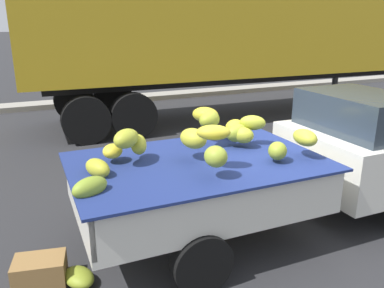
{
  "coord_description": "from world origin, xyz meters",
  "views": [
    {
      "loc": [
        -3.04,
        -4.11,
        2.64
      ],
      "look_at": [
        -1.24,
        -0.09,
        1.26
      ],
      "focal_mm": 36.71,
      "sensor_mm": 36.0,
      "label": 1
    }
  ],
  "objects_px": {
    "semi_trailer": "(245,25)",
    "produce_crate": "(40,271)",
    "pickup_truck": "(331,153)",
    "fallen_banana_bunch_near_tailgate": "(79,277)"
  },
  "relations": [
    {
      "from": "pickup_truck",
      "to": "produce_crate",
      "type": "height_order",
      "value": "pickup_truck"
    },
    {
      "from": "semi_trailer",
      "to": "fallen_banana_bunch_near_tailgate",
      "type": "relative_size",
      "value": 30.3
    },
    {
      "from": "pickup_truck",
      "to": "produce_crate",
      "type": "xyz_separation_m",
      "value": [
        -3.87,
        -0.05,
        -0.75
      ]
    },
    {
      "from": "produce_crate",
      "to": "pickup_truck",
      "type": "bearing_deg",
      "value": 0.69
    },
    {
      "from": "semi_trailer",
      "to": "produce_crate",
      "type": "xyz_separation_m",
      "value": [
        -5.99,
        -5.87,
        -2.39
      ]
    },
    {
      "from": "pickup_truck",
      "to": "semi_trailer",
      "type": "height_order",
      "value": "semi_trailer"
    },
    {
      "from": "fallen_banana_bunch_near_tailgate",
      "to": "produce_crate",
      "type": "distance_m",
      "value": 0.41
    },
    {
      "from": "semi_trailer",
      "to": "produce_crate",
      "type": "distance_m",
      "value": 8.72
    },
    {
      "from": "pickup_truck",
      "to": "semi_trailer",
      "type": "relative_size",
      "value": 0.43
    },
    {
      "from": "fallen_banana_bunch_near_tailgate",
      "to": "produce_crate",
      "type": "height_order",
      "value": "produce_crate"
    }
  ]
}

